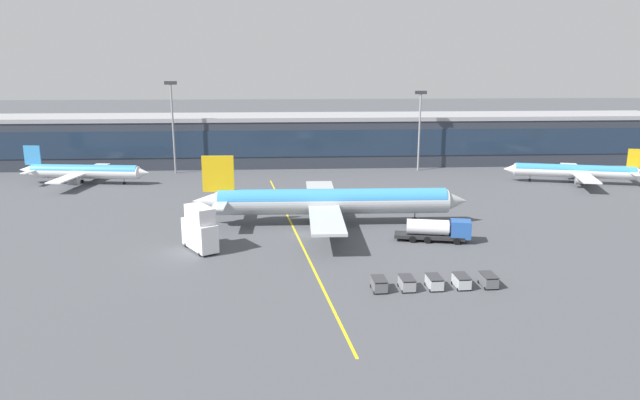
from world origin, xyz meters
name	(u,v)px	position (x,y,z in m)	size (l,w,h in m)	color
ground_plane	(307,235)	(0.00, 0.00, 0.00)	(700.00, 700.00, 0.00)	#47494F
apron_lead_in_line	(295,231)	(-1.82, 2.00, 0.00)	(0.30, 80.00, 0.01)	yellow
terminal_building	(284,139)	(-3.32, 64.35, 6.27)	(197.64, 17.84, 12.50)	#2D333D
main_airliner	(331,201)	(4.00, 5.54, 3.78)	(44.00, 34.90, 11.23)	#B2B7BC
fuel_tanker	(438,230)	(18.70, -4.56, 1.75)	(11.08, 4.75, 3.25)	#232326
catering_lift	(200,229)	(-15.00, -6.55, 3.07)	(5.73, 7.09, 6.30)	white
baggage_cart_0	(379,284)	(7.23, -22.45, 0.78)	(1.70, 2.70, 1.48)	#595B60
baggage_cart_1	(407,283)	(10.43, -22.34, 0.78)	(1.70, 2.70, 1.48)	gray
baggage_cart_2	(434,282)	(13.63, -22.23, 0.78)	(1.70, 2.70, 1.48)	#B2B7BC
baggage_cart_3	(461,281)	(16.83, -22.11, 0.78)	(1.70, 2.70, 1.48)	#B2B7BC
baggage_cart_4	(488,280)	(20.03, -22.00, 0.78)	(1.70, 2.70, 1.48)	#595B60
commuter_jet_far	(575,171)	(59.06, 34.42, 2.74)	(29.14, 23.47, 7.86)	white
commuter_jet_near	(84,171)	(-46.16, 40.55, 2.74)	(28.83, 22.84, 8.20)	white
apron_light_mast_0	(420,123)	(29.06, 52.39, 11.40)	(2.80, 0.50, 19.01)	gray
apron_light_mast_1	(173,119)	(-29.06, 52.39, 12.62)	(2.80, 0.50, 21.34)	gray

